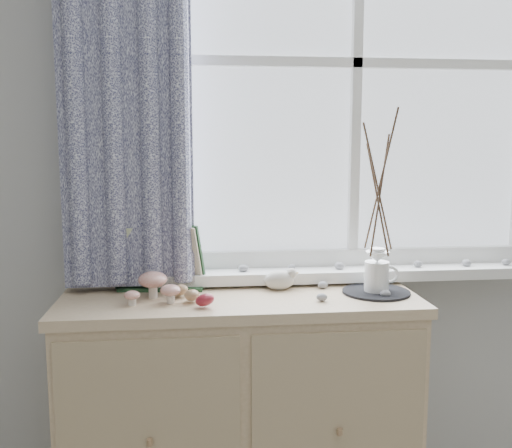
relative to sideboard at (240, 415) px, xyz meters
name	(u,v)px	position (x,y,z in m)	size (l,w,h in m)	color
sideboard	(240,415)	(0.00, 0.00, 0.00)	(1.20, 0.45, 0.85)	beige
botanical_book	(161,257)	(-0.27, 0.09, 0.54)	(0.34, 0.13, 0.24)	#1E3F22
toadstool_cluster	(154,285)	(-0.28, -0.02, 0.48)	(0.18, 0.15, 0.09)	silver
wooden_eggs	(192,295)	(-0.16, -0.06, 0.45)	(0.13, 0.17, 0.06)	tan
songbird_figurine	(279,279)	(0.14, 0.07, 0.46)	(0.14, 0.07, 0.08)	beige
crocheted_doily	(376,292)	(0.47, -0.02, 0.43)	(0.23, 0.23, 0.01)	black
twig_pitcher	(379,188)	(0.47, -0.02, 0.79)	(0.25, 0.25, 0.63)	white
sideboard_pebbles	(343,292)	(0.35, -0.03, 0.44)	(0.26, 0.19, 0.02)	#969699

